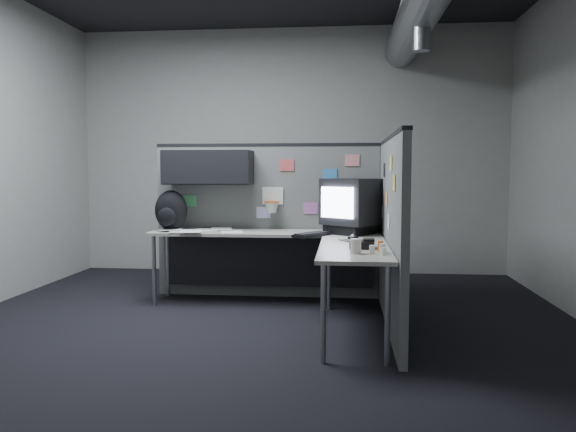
# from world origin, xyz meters

# --- Properties ---
(room) EXTENTS (5.62, 5.62, 3.22)m
(room) POSITION_xyz_m (0.56, 0.00, 2.10)
(room) COLOR black
(room) RESTS_ON ground
(partition_back) EXTENTS (2.44, 0.42, 1.63)m
(partition_back) POSITION_xyz_m (-0.25, 1.23, 1.00)
(partition_back) COLOR #5D5F5D
(partition_back) RESTS_ON ground
(partition_right) EXTENTS (0.07, 2.23, 1.63)m
(partition_right) POSITION_xyz_m (1.10, 0.22, 0.82)
(partition_right) COLOR #5D5F5D
(partition_right) RESTS_ON ground
(desk) EXTENTS (2.31, 2.11, 0.73)m
(desk) POSITION_xyz_m (0.15, 0.70, 0.61)
(desk) COLOR #9F9E8F
(desk) RESTS_ON ground
(monitor) EXTENTS (0.66, 0.66, 0.54)m
(monitor) POSITION_xyz_m (0.78, 0.88, 1.01)
(monitor) COLOR black
(monitor) RESTS_ON desk
(keyboard) EXTENTS (0.36, 0.42, 0.04)m
(keyboard) POSITION_xyz_m (0.40, 0.59, 0.75)
(keyboard) COLOR black
(keyboard) RESTS_ON desk
(mouse) EXTENTS (0.26, 0.24, 0.05)m
(mouse) POSITION_xyz_m (0.78, 0.31, 0.75)
(mouse) COLOR black
(mouse) RESTS_ON desk
(phone) EXTENTS (0.20, 0.21, 0.10)m
(phone) POSITION_xyz_m (0.83, -0.16, 0.77)
(phone) COLOR black
(phone) RESTS_ON desk
(bottles) EXTENTS (0.13, 0.19, 0.08)m
(bottles) POSITION_xyz_m (0.96, -0.45, 0.77)
(bottles) COLOR silver
(bottles) RESTS_ON desk
(cup) EXTENTS (0.10, 0.10, 0.11)m
(cup) POSITION_xyz_m (0.79, -0.48, 0.78)
(cup) COLOR beige
(cup) RESTS_ON desk
(papers) EXTENTS (0.91, 0.64, 0.02)m
(papers) POSITION_xyz_m (-0.75, 0.95, 0.74)
(papers) COLOR white
(papers) RESTS_ON desk
(backpack) EXTENTS (0.40, 0.40, 0.41)m
(backpack) POSITION_xyz_m (-1.07, 0.99, 0.93)
(backpack) COLOR black
(backpack) RESTS_ON desk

